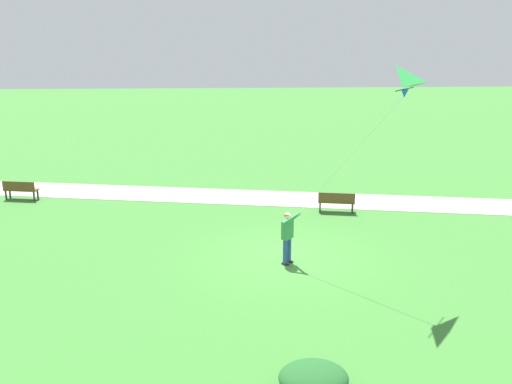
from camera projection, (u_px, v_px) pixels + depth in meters
The scene contains 7 objects.
ground_plane at pixel (286, 257), 18.28m from camera, with size 120.00×120.00×0.00m, color #3D7F33.
walkway_path at pixel (225, 197), 25.09m from camera, with size 2.40×32.00×0.02m, color #B7AD99.
person_kite_flyer at pixel (288, 233), 17.49m from camera, with size 0.57×0.61×1.83m.
flying_kite at pixel (396, 83), 14.33m from camera, with size 2.51×2.89×4.53m.
park_bench_near_walkway at pixel (336, 201), 22.73m from camera, with size 0.71×1.56×0.88m.
park_bench_far_walkway at pixel (20, 189), 24.48m from camera, with size 0.71×1.56×0.88m.
lakeside_shrub at pixel (314, 378), 11.42m from camera, with size 1.27×1.47×0.52m, color #236028.
Camera 1 is at (-16.88, 1.93, 7.16)m, focal length 38.49 mm.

